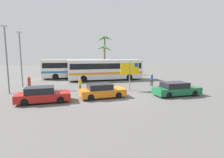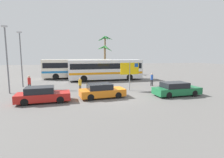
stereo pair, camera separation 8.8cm
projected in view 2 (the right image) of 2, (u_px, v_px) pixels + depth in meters
The scene contains 14 objects.
ground at pixel (111, 97), 16.80m from camera, with size 120.00×120.00×0.00m, color #605E5B.
bus_front_coach at pixel (106, 69), 27.79m from camera, with size 11.38×2.71×3.17m.
bus_rear_coach at pixel (78, 68), 30.35m from camera, with size 11.38×2.71×3.17m.
ferry_sign at pixel (130, 70), 19.72m from camera, with size 2.20×0.23×3.20m.
car_green at pixel (176, 89), 17.38m from camera, with size 4.59×1.90×1.32m.
car_red at pixel (43, 95), 14.94m from camera, with size 4.39×1.90×1.32m.
car_orange at pixel (102, 91), 16.56m from camera, with size 4.27×2.11×1.32m.
pedestrian_near_sign at pixel (29, 82), 18.86m from camera, with size 0.32×0.32×1.78m.
pedestrian_by_bus at pixel (152, 79), 22.86m from camera, with size 0.32×0.32×1.60m.
pedestrian_crossing_lot at pixel (80, 84), 18.71m from camera, with size 0.32×0.32×1.59m.
lamp_post_left_side at pixel (21, 57), 21.61m from camera, with size 0.56×0.20×6.71m.
lamp_post_right_side at pixel (7, 57), 17.88m from camera, with size 0.56×0.20×6.83m.
palm_tree_seaside at pixel (105, 44), 37.11m from camera, with size 3.43×3.56×7.84m.
palm_tree_inland at pixel (105, 52), 33.03m from camera, with size 2.93×3.16×5.66m.
Camera 2 is at (-4.01, -15.91, 3.98)m, focal length 28.55 mm.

